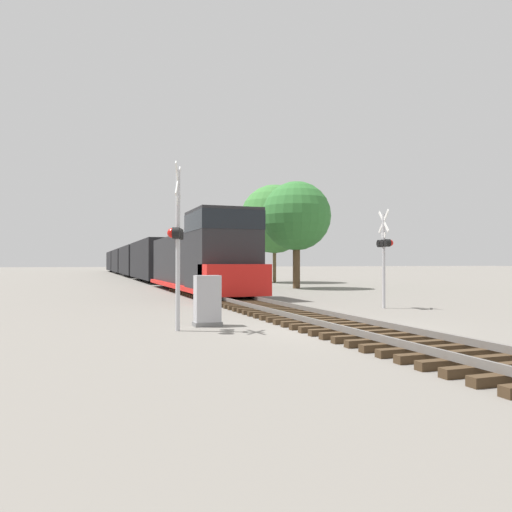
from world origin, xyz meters
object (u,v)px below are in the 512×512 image
(crossing_signal_near, at_px, (177,237))
(tree_mid_background, at_px, (274,219))
(freight_train, at_px, (136,261))
(relay_cabinet, at_px, (207,301))
(tree_far_right, at_px, (296,216))
(crossing_signal_far, at_px, (384,248))

(crossing_signal_near, xyz_separation_m, tree_mid_background, (14.34, 29.06, 3.28))
(freight_train, xyz_separation_m, relay_cabinet, (-3.21, -50.70, -1.31))
(crossing_signal_near, height_order, tree_far_right, tree_far_right)
(crossing_signal_far, height_order, tree_mid_background, tree_mid_background)
(crossing_signal_far, height_order, relay_cabinet, crossing_signal_far)
(crossing_signal_far, bearing_deg, freight_train, 14.57)
(crossing_signal_near, height_order, relay_cabinet, crossing_signal_near)
(crossing_signal_near, relative_size, tree_far_right, 0.59)
(crossing_signal_near, xyz_separation_m, relay_cabinet, (1.03, 0.75, -1.80))
(crossing_signal_far, bearing_deg, tree_far_right, -2.12)
(relay_cabinet, distance_m, tree_far_right, 21.62)
(freight_train, height_order, relay_cabinet, freight_train)
(freight_train, relative_size, crossing_signal_near, 19.62)
(crossing_signal_near, xyz_separation_m, tree_far_right, (11.96, 18.88, 2.57))
(relay_cabinet, xyz_separation_m, tree_far_right, (10.94, 18.13, 4.38))
(crossing_signal_far, height_order, tree_far_right, tree_far_right)
(crossing_signal_far, distance_m, relay_cabinet, 8.74)
(freight_train, height_order, tree_mid_background, tree_mid_background)
(tree_far_right, bearing_deg, freight_train, 103.35)
(relay_cabinet, relative_size, tree_far_right, 0.19)
(tree_far_right, bearing_deg, relay_cabinet, -121.09)
(tree_mid_background, bearing_deg, crossing_signal_far, -101.81)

